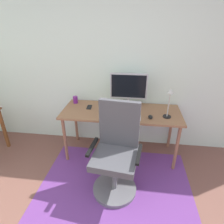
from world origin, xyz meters
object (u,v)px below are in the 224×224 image
cell_phone (89,107)px  office_chair (116,157)px  keyboard (125,117)px  coffee_cup (75,100)px  computer_mouse (150,117)px  desk (121,115)px  monitor (129,87)px  desk_lamp (169,100)px

cell_phone → office_chair: size_ratio=0.12×
keyboard → office_chair: office_chair is taller
coffee_cup → computer_mouse: bearing=-17.6°
desk → keyboard: size_ratio=3.93×
desk → computer_mouse: (0.40, -0.16, 0.09)m
cell_phone → desk: bearing=-12.0°
coffee_cup → cell_phone: coffee_cup is taller
desk → coffee_cup: coffee_cup is taller
monitor → desk_lamp: (0.54, -0.29, -0.04)m
keyboard → desk_lamp: size_ratio=1.07×
desk → desk_lamp: desk_lamp is taller
monitor → keyboard: monitor is taller
computer_mouse → office_chair: 0.72m
keyboard → desk_lamp: bearing=9.8°
office_chair → desk_lamp: bearing=49.3°
computer_mouse → office_chair: office_chair is taller
monitor → desk_lamp: bearing=-28.3°
coffee_cup → desk_lamp: bearing=-12.7°
monitor → office_chair: size_ratio=0.47×
desk_lamp → office_chair: 1.00m
computer_mouse → coffee_cup: 1.20m
office_chair → cell_phone: bearing=129.8°
desk → desk_lamp: bearing=-9.7°
desk_lamp → office_chair: size_ratio=0.35×
keyboard → cell_phone: keyboard is taller
desk → cell_phone: (-0.48, 0.06, 0.07)m
desk → keyboard: 0.23m
coffee_cup → monitor: bearing=-1.1°
keyboard → computer_mouse: size_ratio=4.13×
monitor → desk_lamp: 0.62m
monitor → computer_mouse: bearing=-47.4°
coffee_cup → cell_phone: size_ratio=0.77×
computer_mouse → office_chair: bearing=-127.7°
monitor → cell_phone: 0.65m
desk → cell_phone: bearing=172.8°
keyboard → monitor: bearing=86.5°
desk → cell_phone: size_ratio=12.07×
coffee_cup → desk_lamp: 1.41m
computer_mouse → office_chair: size_ratio=0.09×
computer_mouse → desk_lamp: size_ratio=0.26×
office_chair → monitor: bearing=91.1°
computer_mouse → coffee_cup: bearing=162.4°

